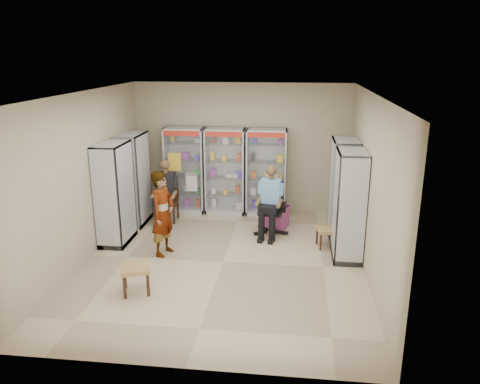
# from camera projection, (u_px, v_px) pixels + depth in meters

# --- Properties ---
(floor) EXTENTS (6.00, 6.00, 0.00)m
(floor) POSITION_uv_depth(u_px,v_px,m) (223.00, 262.00, 8.48)
(floor) COLOR tan
(floor) RESTS_ON ground
(room_shell) EXTENTS (5.02, 6.02, 3.01)m
(room_shell) POSITION_uv_depth(u_px,v_px,m) (222.00, 156.00, 7.91)
(room_shell) COLOR tan
(room_shell) RESTS_ON ground
(cabinet_back_left) EXTENTS (0.90, 0.50, 2.00)m
(cabinet_back_left) POSITION_uv_depth(u_px,v_px,m) (185.00, 170.00, 10.93)
(cabinet_back_left) COLOR #9FA1A6
(cabinet_back_left) RESTS_ON floor
(cabinet_back_mid) EXTENTS (0.90, 0.50, 2.00)m
(cabinet_back_mid) POSITION_uv_depth(u_px,v_px,m) (225.00, 171.00, 10.83)
(cabinet_back_mid) COLOR #A9ADB1
(cabinet_back_mid) RESTS_ON floor
(cabinet_back_right) EXTENTS (0.90, 0.50, 2.00)m
(cabinet_back_right) POSITION_uv_depth(u_px,v_px,m) (266.00, 173.00, 10.72)
(cabinet_back_right) COLOR #ABAEB3
(cabinet_back_right) RESTS_ON floor
(cabinet_right_far) EXTENTS (0.90, 0.50, 2.00)m
(cabinet_right_far) POSITION_uv_depth(u_px,v_px,m) (343.00, 189.00, 9.46)
(cabinet_right_far) COLOR #AEAFB5
(cabinet_right_far) RESTS_ON floor
(cabinet_right_near) EXTENTS (0.90, 0.50, 2.00)m
(cabinet_right_near) POSITION_uv_depth(u_px,v_px,m) (349.00, 206.00, 8.42)
(cabinet_right_near) COLOR #B5B9BD
(cabinet_right_near) RESTS_ON floor
(cabinet_left_far) EXTENTS (0.90, 0.50, 2.00)m
(cabinet_left_far) POSITION_uv_depth(u_px,v_px,m) (134.00, 179.00, 10.15)
(cabinet_left_far) COLOR silver
(cabinet_left_far) RESTS_ON floor
(cabinet_left_near) EXTENTS (0.90, 0.50, 2.00)m
(cabinet_left_near) POSITION_uv_depth(u_px,v_px,m) (115.00, 194.00, 9.10)
(cabinet_left_near) COLOR #BABCC2
(cabinet_left_near) RESTS_ON floor
(wooden_chair) EXTENTS (0.42, 0.42, 0.94)m
(wooden_chair) POSITION_uv_depth(u_px,v_px,m) (168.00, 201.00, 10.42)
(wooden_chair) COLOR black
(wooden_chair) RESTS_ON floor
(seated_customer) EXTENTS (0.44, 0.60, 1.34)m
(seated_customer) POSITION_uv_depth(u_px,v_px,m) (167.00, 193.00, 10.31)
(seated_customer) COLOR black
(seated_customer) RESTS_ON floor
(office_chair) EXTENTS (0.68, 0.68, 1.09)m
(office_chair) POSITION_uv_depth(u_px,v_px,m) (271.00, 209.00, 9.66)
(office_chair) COLOR black
(office_chair) RESTS_ON floor
(seated_shopkeeper) EXTENTS (0.55, 0.69, 1.38)m
(seated_shopkeeper) POSITION_uv_depth(u_px,v_px,m) (271.00, 203.00, 9.57)
(seated_shopkeeper) COLOR #688CCD
(seated_shopkeeper) RESTS_ON floor
(pink_trunk) EXTENTS (0.59, 0.58, 0.47)m
(pink_trunk) POSITION_uv_depth(u_px,v_px,m) (276.00, 217.00, 10.11)
(pink_trunk) COLOR #9E3F79
(pink_trunk) RESTS_ON floor
(tea_glass) EXTENTS (0.07, 0.07, 0.10)m
(tea_glass) POSITION_uv_depth(u_px,v_px,m) (276.00, 204.00, 10.07)
(tea_glass) COLOR #5A1207
(tea_glass) RESTS_ON pink_trunk
(woven_stool_a) EXTENTS (0.45, 0.45, 0.38)m
(woven_stool_a) POSITION_uv_depth(u_px,v_px,m) (327.00, 238.00, 9.08)
(woven_stool_a) COLOR #A48145
(woven_stool_a) RESTS_ON floor
(woven_stool_b) EXTENTS (0.56, 0.56, 0.44)m
(woven_stool_b) POSITION_uv_depth(u_px,v_px,m) (136.00, 279.00, 7.36)
(woven_stool_b) COLOR #996C40
(woven_stool_b) RESTS_ON floor
(standing_man) EXTENTS (0.54, 0.67, 1.60)m
(standing_man) POSITION_uv_depth(u_px,v_px,m) (163.00, 214.00, 8.61)
(standing_man) COLOR gray
(standing_man) RESTS_ON floor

